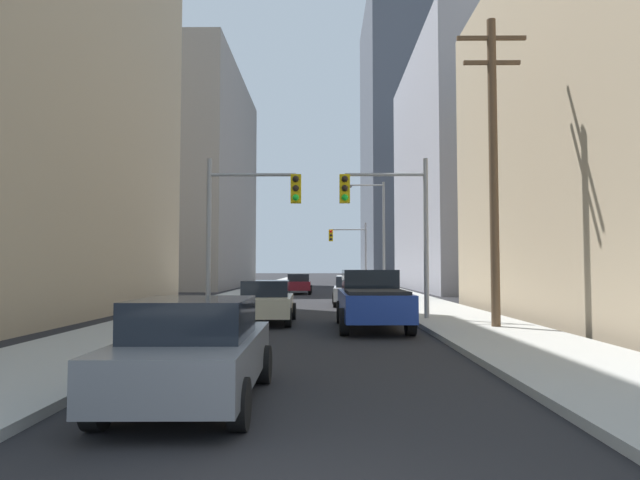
{
  "coord_description": "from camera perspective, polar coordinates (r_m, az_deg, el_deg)",
  "views": [
    {
      "loc": [
        0.25,
        -3.76,
        1.96
      ],
      "look_at": [
        0.0,
        29.74,
        3.7
      ],
      "focal_mm": 30.4,
      "sensor_mm": 36.0,
      "label": 1
    }
  ],
  "objects": [
    {
      "name": "traffic_signal_near_right",
      "position": [
        20.03,
        7.24,
        2.95
      ],
      "size": [
        3.26,
        0.44,
        6.0
      ],
      "color": "gray",
      "rests_on": "ground"
    },
    {
      "name": "sedan_maroon",
      "position": [
        41.03,
        -2.25,
        -4.62
      ],
      "size": [
        1.95,
        4.23,
        1.52
      ],
      "color": "maroon",
      "rests_on": "ground"
    },
    {
      "name": "sedan_grey",
      "position": [
        8.24,
        -13.08,
        -11.2
      ],
      "size": [
        1.95,
        4.23,
        1.52
      ],
      "color": "slate",
      "rests_on": "ground"
    },
    {
      "name": "sidewalk_left",
      "position": [
        54.08,
        -5.41,
        -4.95
      ],
      "size": [
        3.68,
        160.0,
        0.15
      ],
      "primitive_type": "cube",
      "color": "#9E9E99",
      "rests_on": "ground"
    },
    {
      "name": "street_lamp_right",
      "position": [
        34.91,
        6.02,
        1.34
      ],
      "size": [
        2.67,
        0.32,
        7.5
      ],
      "color": "gray",
      "rests_on": "ground"
    },
    {
      "name": "sidewalk_right",
      "position": [
        54.03,
        5.74,
        -4.95
      ],
      "size": [
        3.68,
        160.0,
        0.15
      ],
      "primitive_type": "cube",
      "color": "#9E9E99",
      "rests_on": "ground"
    },
    {
      "name": "traffic_signal_near_left",
      "position": [
        20.08,
        -7.51,
        2.97
      ],
      "size": [
        3.48,
        0.44,
        6.0
      ],
      "color": "gray",
      "rests_on": "ground"
    },
    {
      "name": "building_left_mid_office",
      "position": [
        58.62,
        -16.54,
        5.92
      ],
      "size": [
        17.02,
        23.84,
        21.78
      ],
      "primitive_type": "cube",
      "color": "gray",
      "rests_on": "ground"
    },
    {
      "name": "traffic_signal_far_right",
      "position": [
        48.4,
        3.15,
        -0.52
      ],
      "size": [
        3.41,
        0.44,
        6.0
      ],
      "color": "gray",
      "rests_on": "ground"
    },
    {
      "name": "building_right_far_highrise",
      "position": [
        99.28,
        11.37,
        10.15
      ],
      "size": [
        22.34,
        28.53,
        48.76
      ],
      "primitive_type": "cube",
      "color": "#4C515B",
      "rests_on": "ground"
    },
    {
      "name": "building_right_mid_block",
      "position": [
        53.59,
        22.3,
        6.6
      ],
      "size": [
        23.74,
        24.05,
        21.31
      ],
      "primitive_type": "cube",
      "color": "#93939E",
      "rests_on": "ground"
    },
    {
      "name": "utility_pole_right",
      "position": [
        18.08,
        17.79,
        7.58
      ],
      "size": [
        2.2,
        0.28,
        9.9
      ],
      "color": "brown",
      "rests_on": "ground"
    },
    {
      "name": "pickup_truck_blue",
      "position": [
        17.79,
        5.46,
        -6.27
      ],
      "size": [
        2.2,
        5.43,
        1.9
      ],
      "color": "navy",
      "rests_on": "ground"
    },
    {
      "name": "sedan_beige",
      "position": [
        19.44,
        -5.67,
        -6.46
      ],
      "size": [
        1.95,
        4.26,
        1.52
      ],
      "color": "#C6B793",
      "rests_on": "ground"
    },
    {
      "name": "sedan_silver",
      "position": [
        28.36,
        3.32,
        -5.36
      ],
      "size": [
        1.95,
        4.25,
        1.52
      ],
      "color": "#B7BABF",
      "rests_on": "ground"
    }
  ]
}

